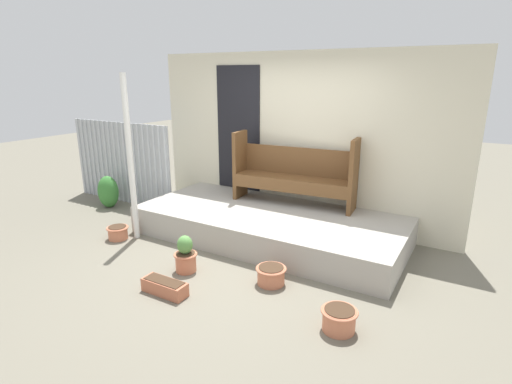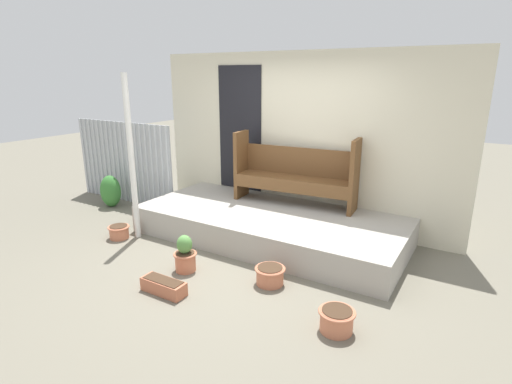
# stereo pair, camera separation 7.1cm
# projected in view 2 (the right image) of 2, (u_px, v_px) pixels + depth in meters

# --- Properties ---
(ground_plane) EXTENTS (24.00, 24.00, 0.00)m
(ground_plane) POSITION_uv_depth(u_px,v_px,m) (239.00, 261.00, 5.04)
(ground_plane) COLOR #706B5B
(porch_slab) EXTENTS (3.74, 1.66, 0.39)m
(porch_slab) POSITION_uv_depth(u_px,v_px,m) (270.00, 225.00, 5.68)
(porch_slab) COLOR #A8A399
(porch_slab) RESTS_ON ground_plane
(house_wall) EXTENTS (4.94, 0.08, 2.60)m
(house_wall) POSITION_uv_depth(u_px,v_px,m) (295.00, 140.00, 6.09)
(house_wall) COLOR beige
(house_wall) RESTS_ON ground_plane
(fence_corrugated) EXTENTS (2.30, 0.05, 1.46)m
(fence_corrugated) POSITION_uv_depth(u_px,v_px,m) (124.00, 162.00, 7.24)
(fence_corrugated) COLOR #ADB2B7
(fence_corrugated) RESTS_ON ground_plane
(support_post) EXTENTS (0.08, 0.08, 2.29)m
(support_post) POSITION_uv_depth(u_px,v_px,m) (131.00, 159.00, 5.48)
(support_post) COLOR white
(support_post) RESTS_ON ground_plane
(bench) EXTENTS (1.85, 0.55, 1.04)m
(bench) POSITION_uv_depth(u_px,v_px,m) (295.00, 171.00, 5.88)
(bench) COLOR brown
(bench) RESTS_ON porch_slab
(flower_pot_left) EXTENTS (0.31, 0.31, 0.19)m
(flower_pot_left) POSITION_uv_depth(u_px,v_px,m) (119.00, 231.00, 5.71)
(flower_pot_left) COLOR #C67251
(flower_pot_left) RESTS_ON ground_plane
(flower_pot_middle) EXTENTS (0.28, 0.28, 0.45)m
(flower_pot_middle) POSITION_uv_depth(u_px,v_px,m) (185.00, 255.00, 4.74)
(flower_pot_middle) COLOR #C67251
(flower_pot_middle) RESTS_ON ground_plane
(flower_pot_right) EXTENTS (0.35, 0.35, 0.21)m
(flower_pot_right) POSITION_uv_depth(u_px,v_px,m) (270.00, 275.00, 4.46)
(flower_pot_right) COLOR #C67251
(flower_pot_right) RESTS_ON ground_plane
(flower_pot_far_right) EXTENTS (0.34, 0.34, 0.22)m
(flower_pot_far_right) POSITION_uv_depth(u_px,v_px,m) (337.00, 319.00, 3.63)
(flower_pot_far_right) COLOR #C67251
(flower_pot_far_right) RESTS_ON ground_plane
(planter_box_rect) EXTENTS (0.52, 0.18, 0.16)m
(planter_box_rect) POSITION_uv_depth(u_px,v_px,m) (164.00, 286.00, 4.28)
(planter_box_rect) COLOR #B76647
(planter_box_rect) RESTS_ON ground_plane
(shrub_by_fence) EXTENTS (0.37, 0.34, 0.57)m
(shrub_by_fence) POSITION_uv_depth(u_px,v_px,m) (111.00, 191.00, 7.05)
(shrub_by_fence) COLOR #387A33
(shrub_by_fence) RESTS_ON ground_plane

